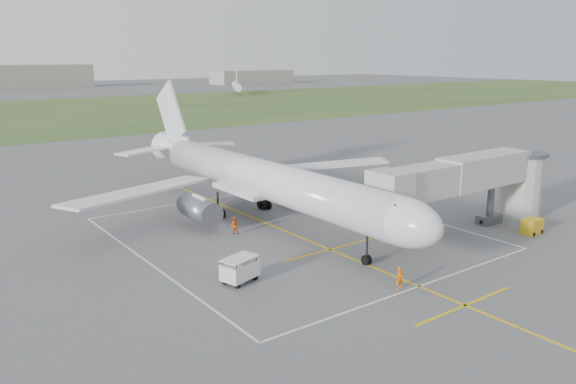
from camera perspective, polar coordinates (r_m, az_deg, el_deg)
ground at (r=56.74m, az=-2.30°, el=-3.14°), size 700.00×700.00×0.00m
grass_strip at (r=178.41m, az=-26.65°, el=6.94°), size 700.00×120.00×0.02m
apron_markings at (r=52.24m, az=1.29°, el=-4.62°), size 28.20×60.00×0.01m
airliner at (r=56.25m, az=-2.78°, el=1.32°), size 38.93×46.75×13.52m
jet_bridge at (r=57.06m, az=18.80°, el=1.14°), size 23.40×5.00×7.20m
gpu_unit at (r=57.89m, az=23.56°, el=-3.23°), size 1.94×1.38×1.45m
baggage_cart at (r=42.10m, az=-4.90°, el=-7.85°), size 3.13×2.40×1.93m
ramp_worker_nose at (r=41.53m, az=11.27°, el=-8.59°), size 0.65×0.45×1.70m
ramp_worker_wing at (r=53.21m, az=-5.50°, el=-3.39°), size 0.99×0.88×1.69m
distant_aircraft at (r=214.23m, az=-23.16°, el=9.13°), size 179.45×47.86×8.85m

